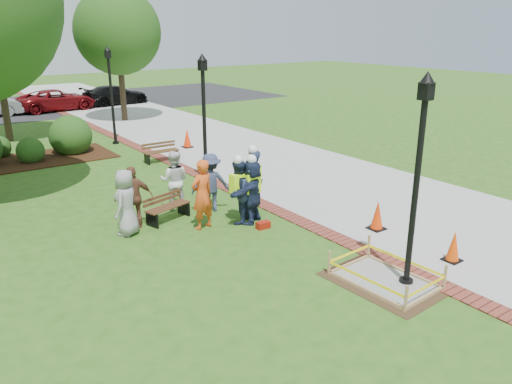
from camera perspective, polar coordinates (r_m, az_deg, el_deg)
ground at (r=11.92m, az=1.46°, el=-6.49°), size 100.00×100.00×0.00m
sidewalk at (r=22.46m, az=-3.95°, el=5.44°), size 6.00×60.00×0.02m
brick_edging at (r=20.96m, az=-11.50°, el=4.19°), size 0.50×60.00×0.03m
mulch_bed at (r=21.46m, az=-25.38°, el=3.12°), size 7.00×3.00×0.05m
parking_lot at (r=36.52m, az=-25.59°, el=8.69°), size 36.00×12.00×0.01m
wet_concrete_pad at (r=10.68m, az=14.55°, el=-8.81°), size 1.82×2.39×0.55m
bench_near at (r=13.71m, az=-10.01°, el=-2.34°), size 1.39×0.78×0.71m
bench_far at (r=19.80m, az=-10.77°, el=4.08°), size 1.39×0.51×0.74m
cone_front at (r=11.99m, az=21.65°, el=-5.86°), size 0.37×0.37×0.73m
cone_back at (r=13.22m, az=13.69°, el=-2.67°), size 0.40×0.40×0.79m
cone_far at (r=21.95m, az=-7.87°, el=6.07°), size 0.43×0.43×0.84m
toolbox at (r=13.04m, az=0.82°, el=-3.80°), size 0.37×0.22×0.18m
lamp_near at (r=9.95m, az=18.04°, el=2.74°), size 0.28×0.28×4.26m
lamp_mid at (r=15.88m, az=-5.97°, el=9.09°), size 0.28×0.28×4.26m
lamp_far at (r=23.09m, az=-16.26°, el=11.35°), size 0.28×0.28×4.26m
tree_right at (r=28.86m, az=-15.53°, el=17.26°), size 4.58×4.58×7.08m
shrub_c at (r=21.34m, az=-24.22°, el=3.14°), size 1.05×1.05×1.05m
shrub_d at (r=22.20m, az=-20.23°, el=4.17°), size 1.72×1.72×1.72m
shrub_e at (r=22.74m, az=-27.17°, el=3.58°), size 0.93×0.93×0.93m
casual_person_a at (r=12.84m, az=-14.60°, el=-1.17°), size 0.63×0.62×1.69m
casual_person_b at (r=12.84m, az=-6.17°, el=-0.31°), size 0.65×0.49×1.84m
casual_person_c at (r=14.35m, az=-9.31°, el=1.29°), size 0.65×0.61×1.71m
casual_person_d at (r=13.21m, az=-13.78°, el=-0.63°), size 0.60×0.47×1.66m
casual_person_e at (r=14.10m, az=-5.20°, el=1.06°), size 0.62×0.51×1.67m
hivis_worker_a at (r=13.18m, az=-0.48°, el=0.32°), size 0.65×0.57×1.87m
hivis_worker_b at (r=13.67m, az=-0.40°, el=1.24°), size 0.66×0.70×1.99m
hivis_worker_c at (r=13.15m, az=-2.04°, el=0.26°), size 0.65×0.60×1.86m
parked_car_c at (r=34.25m, az=-21.65°, el=8.66°), size 2.26×4.53×1.43m
parked_car_d at (r=35.71m, az=-15.69°, el=9.61°), size 2.22×4.42×1.39m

